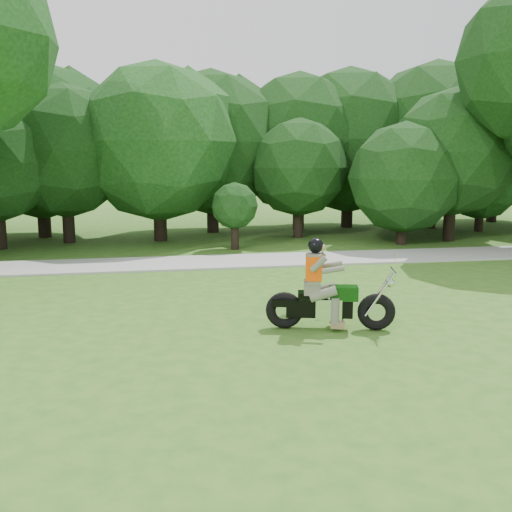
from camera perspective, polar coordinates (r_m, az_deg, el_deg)
name	(u,v)px	position (r m, az deg, el deg)	size (l,w,h in m)	color
ground	(377,341)	(10.48, 12.00, -8.34)	(100.00, 100.00, 0.00)	#2E631C
walkway	(280,260)	(17.91, 2.41, -0.38)	(60.00, 2.20, 0.06)	#9F9F9A
tree_line	(245,147)	(24.06, -1.09, 10.89)	(40.32, 11.67, 7.42)	black
chopper_motorcycle	(324,296)	(10.84, 6.82, -4.00)	(2.42, 1.00, 1.75)	black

